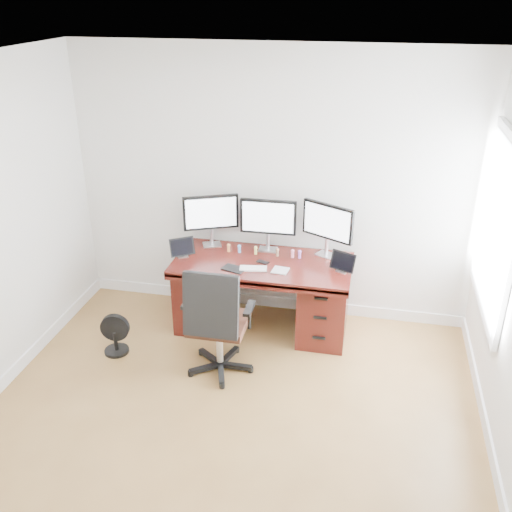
% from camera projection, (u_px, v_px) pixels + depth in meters
% --- Properties ---
extents(ground, '(4.50, 4.50, 0.00)m').
position_uv_depth(ground, '(214.00, 459.00, 4.19)').
color(ground, olive).
rests_on(ground, ground).
extents(back_wall, '(4.00, 0.10, 2.70)m').
position_uv_depth(back_wall, '(272.00, 187.00, 5.59)').
color(back_wall, silver).
rests_on(back_wall, ground).
extents(desk, '(1.70, 0.80, 0.75)m').
position_uv_depth(desk, '(263.00, 292.00, 5.63)').
color(desk, '#3E100C').
rests_on(desk, ground).
extents(office_chair, '(0.61, 0.57, 1.06)m').
position_uv_depth(office_chair, '(218.00, 339.00, 4.98)').
color(office_chair, black).
rests_on(office_chair, ground).
extents(floor_fan, '(0.27, 0.23, 0.39)m').
position_uv_depth(floor_fan, '(115.00, 335.00, 5.32)').
color(floor_fan, black).
rests_on(floor_fan, ground).
extents(monitor_left, '(0.52, 0.25, 0.53)m').
position_uv_depth(monitor_left, '(211.00, 214.00, 5.65)').
color(monitor_left, silver).
rests_on(monitor_left, desk).
extents(monitor_center, '(0.55, 0.14, 0.53)m').
position_uv_depth(monitor_center, '(268.00, 219.00, 5.54)').
color(monitor_center, silver).
rests_on(monitor_center, desk).
extents(monitor_right, '(0.50, 0.29, 0.53)m').
position_uv_depth(monitor_right, '(328.00, 223.00, 5.44)').
color(monitor_right, silver).
rests_on(monitor_right, desk).
extents(tablet_left, '(0.24, 0.19, 0.19)m').
position_uv_depth(tablet_left, '(182.00, 248.00, 5.52)').
color(tablet_left, silver).
rests_on(tablet_left, desk).
extents(tablet_right, '(0.25, 0.16, 0.19)m').
position_uv_depth(tablet_right, '(343.00, 263.00, 5.23)').
color(tablet_right, silver).
rests_on(tablet_right, desk).
extents(keyboard, '(0.27, 0.15, 0.01)m').
position_uv_depth(keyboard, '(253.00, 269.00, 5.30)').
color(keyboard, white).
rests_on(keyboard, desk).
extents(trackpad, '(0.16, 0.16, 0.01)m').
position_uv_depth(trackpad, '(280.00, 270.00, 5.28)').
color(trackpad, silver).
rests_on(trackpad, desk).
extents(drawing_tablet, '(0.24, 0.19, 0.01)m').
position_uv_depth(drawing_tablet, '(234.00, 269.00, 5.31)').
color(drawing_tablet, black).
rests_on(drawing_tablet, desk).
extents(phone, '(0.13, 0.10, 0.01)m').
position_uv_depth(phone, '(263.00, 262.00, 5.43)').
color(phone, black).
rests_on(phone, desk).
extents(figurine_orange, '(0.03, 0.03, 0.09)m').
position_uv_depth(figurine_orange, '(229.00, 247.00, 5.63)').
color(figurine_orange, '#EE954A').
rests_on(figurine_orange, desk).
extents(figurine_blue, '(0.03, 0.03, 0.09)m').
position_uv_depth(figurine_blue, '(239.00, 248.00, 5.61)').
color(figurine_blue, '#5799DD').
rests_on(figurine_blue, desk).
extents(figurine_yellow, '(0.03, 0.03, 0.09)m').
position_uv_depth(figurine_yellow, '(256.00, 250.00, 5.58)').
color(figurine_yellow, '#D9DA69').
rests_on(figurine_yellow, desk).
extents(figurine_brown, '(0.03, 0.03, 0.09)m').
position_uv_depth(figurine_brown, '(277.00, 252.00, 5.54)').
color(figurine_brown, '#895D44').
rests_on(figurine_brown, desk).
extents(figurine_pink, '(0.03, 0.03, 0.09)m').
position_uv_depth(figurine_pink, '(293.00, 253.00, 5.51)').
color(figurine_pink, pink).
rests_on(figurine_pink, desk).
extents(figurine_purple, '(0.03, 0.03, 0.09)m').
position_uv_depth(figurine_purple, '(300.00, 254.00, 5.50)').
color(figurine_purple, '#BD6CE7').
rests_on(figurine_purple, desk).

